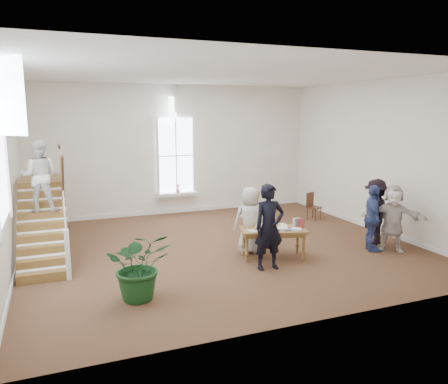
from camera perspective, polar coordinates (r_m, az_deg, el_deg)
name	(u,v)px	position (r m, az deg, el deg)	size (l,w,h in m)	color
ground	(221,247)	(11.71, -0.36, -7.25)	(10.00, 10.00, 0.00)	#47301C
room_shell	(177,202)	(15.66, -6.12, -1.30)	(10.49, 10.00, 10.00)	silver
staircase	(41,194)	(11.34, -22.78, -0.20)	(1.10, 4.10, 2.92)	brown
library_table	(273,232)	(10.78, 6.44, -5.21)	(1.74, 1.21, 0.80)	brown
police_officer	(269,227)	(9.94, 5.92, -4.58)	(0.72, 0.47, 1.97)	black
elderly_woman	(250,220)	(11.10, 3.42, -3.68)	(0.83, 0.54, 1.70)	#BCB6AE
person_yellow	(252,217)	(11.69, 3.73, -3.34)	(0.76, 0.59, 1.56)	beige
woman_cluster_a	(372,218)	(11.85, 18.82, -3.26)	(1.01, 0.42, 1.73)	#35457F
woman_cluster_b	(375,212)	(12.48, 19.17, -2.47)	(1.16, 0.67, 1.79)	black
woman_cluster_c	(393,218)	(12.01, 21.17, -3.21)	(1.61, 0.51, 1.74)	silver
floor_plant	(140,265)	(8.55, -10.95, -9.36)	(1.22, 1.05, 1.35)	#123B16
side_chair	(312,205)	(14.92, 11.47, -1.65)	(0.51, 0.51, 0.91)	#38210F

